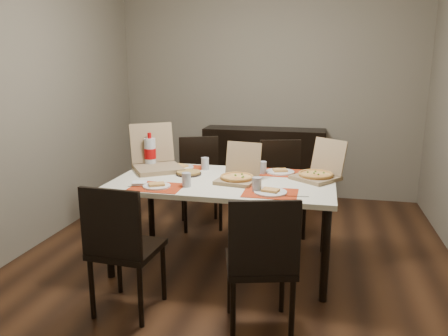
{
  "coord_description": "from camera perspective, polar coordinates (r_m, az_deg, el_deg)",
  "views": [
    {
      "loc": [
        0.7,
        -3.59,
        1.68
      ],
      "look_at": [
        -0.07,
        -0.18,
        0.85
      ],
      "focal_mm": 35.0,
      "sensor_mm": 36.0,
      "label": 1
    }
  ],
  "objects": [
    {
      "name": "chair_far_right",
      "position": [
        4.46,
        7.54,
        -1.91
      ],
      "size": [
        0.52,
        0.52,
        0.93
      ],
      "color": "black",
      "rests_on": "ground"
    },
    {
      "name": "setting_near_right",
      "position": [
        3.26,
        5.6,
        -2.88
      ],
      "size": [
        0.48,
        0.3,
        0.11
      ],
      "color": "#B62B0C",
      "rests_on": "dining_table"
    },
    {
      "name": "setting_near_left",
      "position": [
        3.43,
        -8.01,
        -2.09
      ],
      "size": [
        0.48,
        0.3,
        0.11
      ],
      "color": "#B62B0C",
      "rests_on": "dining_table"
    },
    {
      "name": "pizza_box_left",
      "position": [
        3.99,
        -8.8,
        0.69
      ],
      "size": [
        0.58,
        0.59,
        0.4
      ],
      "color": "#89704F",
      "rests_on": "dining_table"
    },
    {
      "name": "chair_near_right",
      "position": [
        2.75,
        4.9,
        -11.86
      ],
      "size": [
        0.51,
        0.51,
        0.93
      ],
      "color": "black",
      "rests_on": "ground"
    },
    {
      "name": "ground",
      "position": [
        4.03,
        1.6,
        -11.44
      ],
      "size": [
        3.8,
        4.0,
        0.02
      ],
      "primitive_type": "cube",
      "color": "#432614",
      "rests_on": "ground"
    },
    {
      "name": "sideboard",
      "position": [
        5.55,
        5.21,
        0.54
      ],
      "size": [
        1.5,
        0.4,
        0.9
      ],
      "primitive_type": "cube",
      "color": "black",
      "rests_on": "ground"
    },
    {
      "name": "pizza_box_right",
      "position": [
        3.7,
        12.2,
        -0.62
      ],
      "size": [
        0.47,
        0.48,
        0.32
      ],
      "color": "#89704F",
      "rests_on": "dining_table"
    },
    {
      "name": "setting_far_right",
      "position": [
        3.85,
        6.72,
        -0.36
      ],
      "size": [
        0.47,
        0.3,
        0.11
      ],
      "color": "#B62B0C",
      "rests_on": "dining_table"
    },
    {
      "name": "pizza_box_center",
      "position": [
        3.55,
        1.87,
        -0.95
      ],
      "size": [
        0.35,
        0.38,
        0.3
      ],
      "color": "#89704F",
      "rests_on": "dining_table"
    },
    {
      "name": "chair_far_left",
      "position": [
        4.63,
        -3.13,
        -1.25
      ],
      "size": [
        0.55,
        0.55,
        0.93
      ],
      "color": "black",
      "rests_on": "ground"
    },
    {
      "name": "room_walls",
      "position": [
        4.08,
        2.98,
        14.13
      ],
      "size": [
        3.84,
        4.02,
        2.62
      ],
      "color": "gray",
      "rests_on": "ground"
    },
    {
      "name": "dining_table",
      "position": [
        3.63,
        0.0,
        -2.56
      ],
      "size": [
        1.8,
        1.0,
        0.75
      ],
      "color": "#EBE5C6",
      "rests_on": "ground"
    },
    {
      "name": "napkin_loose",
      "position": [
        3.58,
        1.37,
        -1.53
      ],
      "size": [
        0.15,
        0.15,
        0.02
      ],
      "primitive_type": "cube",
      "rotation": [
        0.0,
        0.0,
        1.14
      ],
      "color": "white",
      "rests_on": "dining_table"
    },
    {
      "name": "chair_near_left",
      "position": [
        3.03,
        -13.25,
        -9.73
      ],
      "size": [
        0.45,
        0.45,
        0.93
      ],
      "color": "black",
      "rests_on": "ground"
    },
    {
      "name": "soda_bottle",
      "position": [
        4.08,
        -9.63,
        1.98
      ],
      "size": [
        0.11,
        0.11,
        0.32
      ],
      "color": "silver",
      "rests_on": "dining_table"
    },
    {
      "name": "dip_bowl",
      "position": [
        3.76,
        1.39,
        -0.68
      ],
      "size": [
        0.13,
        0.13,
        0.03
      ],
      "primitive_type": "imported",
      "rotation": [
        0.0,
        0.0,
        0.01
      ],
      "color": "white",
      "rests_on": "dining_table"
    },
    {
      "name": "setting_far_left",
      "position": [
        4.01,
        -5.11,
        0.24
      ],
      "size": [
        0.51,
        0.3,
        0.11
      ],
      "color": "#B62B0C",
      "rests_on": "dining_table"
    },
    {
      "name": "faina_plate",
      "position": [
        3.79,
        -4.64,
        -0.66
      ],
      "size": [
        0.22,
        0.22,
        0.03
      ],
      "color": "black",
      "rests_on": "dining_table"
    }
  ]
}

